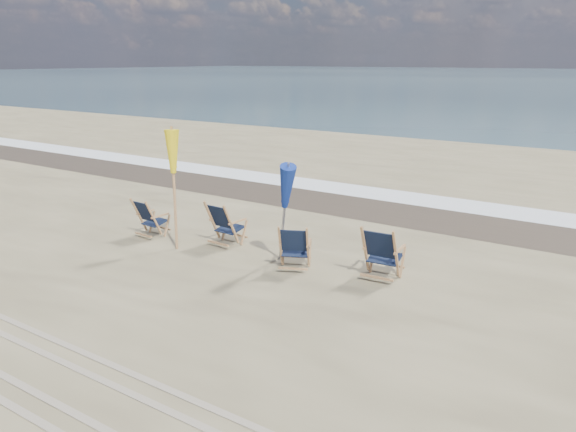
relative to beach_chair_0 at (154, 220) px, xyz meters
The scene contains 9 objects.
surf_foam 7.29m from the beach_chair_0, 64.72° to the left, with size 200.00×1.40×0.01m, color silver.
wet_sand_strip 5.97m from the beach_chair_0, 58.54° to the left, with size 200.00×2.60×0.00m, color #42362A.
tire_tracks 5.50m from the beach_chair_0, 55.51° to the right, with size 80.00×1.30×0.01m, color gray, non-canonical shape.
beach_chair_0 is the anchor object (origin of this frame).
beach_chair_1 1.81m from the beach_chair_0, 14.11° to the left, with size 0.61×0.69×0.96m, color black, non-canonical shape.
beach_chair_2 3.72m from the beach_chair_0, ahead, with size 0.57×0.64×0.89m, color black, non-canonical shape.
beach_chair_3 5.29m from the beach_chair_0, ahead, with size 0.64×0.72×1.01m, color black, non-canonical shape.
umbrella_yellow 1.61m from the beach_chair_0, ahead, with size 0.30×0.30×2.39m.
umbrella_blue 3.32m from the beach_chair_0, ahead, with size 0.30×0.30×2.06m.
Camera 1 is at (5.59, -6.24, 3.74)m, focal length 35.00 mm.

